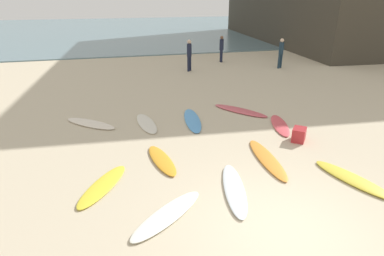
% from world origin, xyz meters
% --- Properties ---
extents(ground_plane, '(120.00, 120.00, 0.00)m').
position_xyz_m(ground_plane, '(0.00, 0.00, 0.00)').
color(ground_plane, beige).
extents(ocean_water, '(120.00, 40.00, 0.08)m').
position_xyz_m(ocean_water, '(0.00, 39.72, 0.04)').
color(ocean_water, slate).
rests_on(ocean_water, ground_plane).
extents(surfboard_0, '(0.68, 2.48, 0.08)m').
position_xyz_m(surfboard_0, '(0.95, 2.78, 0.04)').
color(surfboard_0, orange).
rests_on(surfboard_0, ground_plane).
extents(surfboard_1, '(1.48, 1.98, 0.08)m').
position_xyz_m(surfboard_1, '(-3.51, 2.52, 0.04)').
color(surfboard_1, yellow).
rests_on(surfboard_1, ground_plane).
extents(surfboard_2, '(1.89, 2.23, 0.08)m').
position_xyz_m(surfboard_2, '(1.75, 6.70, 0.04)').
color(surfboard_2, '#D45660').
rests_on(surfboard_2, ground_plane).
extents(surfboard_3, '(0.99, 2.33, 0.08)m').
position_xyz_m(surfboard_3, '(-0.49, 1.60, 0.04)').
color(surfboard_3, silver).
rests_on(surfboard_3, ground_plane).
extents(surfboard_4, '(0.79, 2.07, 0.07)m').
position_xyz_m(surfboard_4, '(-2.01, 6.28, 0.03)').
color(surfboard_4, silver).
rests_on(surfboard_4, ground_plane).
extents(surfboard_5, '(1.95, 1.70, 0.09)m').
position_xyz_m(surfboard_5, '(-2.19, 1.05, 0.04)').
color(surfboard_5, white).
rests_on(surfboard_5, ground_plane).
extents(surfboard_6, '(0.84, 2.48, 0.06)m').
position_xyz_m(surfboard_6, '(-0.34, 6.19, 0.03)').
color(surfboard_6, '#519DE5').
rests_on(surfboard_6, ground_plane).
extents(surfboard_7, '(1.99, 1.86, 0.08)m').
position_xyz_m(surfboard_7, '(-3.94, 6.74, 0.04)').
color(surfboard_7, '#EDDFC8').
rests_on(surfboard_7, ground_plane).
extents(surfboard_8, '(0.79, 1.96, 0.08)m').
position_xyz_m(surfboard_8, '(-1.92, 3.43, 0.04)').
color(surfboard_8, gold).
rests_on(surfboard_8, ground_plane).
extents(surfboard_9, '(1.14, 2.21, 0.09)m').
position_xyz_m(surfboard_9, '(2.53, 1.28, 0.04)').
color(surfboard_9, yellow).
rests_on(surfboard_9, ground_plane).
extents(surfboard_10, '(1.08, 2.07, 0.07)m').
position_xyz_m(surfboard_10, '(2.53, 4.95, 0.04)').
color(surfboard_10, '#E25059').
rests_on(surfboard_10, ground_plane).
extents(beachgoer_near, '(0.37, 0.37, 1.81)m').
position_xyz_m(beachgoer_near, '(7.17, 13.54, 1.02)').
color(beachgoer_near, '#1E3342').
rests_on(beachgoer_near, ground_plane).
extents(beachgoer_mid, '(0.40, 0.40, 1.84)m').
position_xyz_m(beachgoer_mid, '(1.51, 14.16, 1.04)').
color(beachgoer_mid, '#191E33').
rests_on(beachgoer_mid, ground_plane).
extents(beachgoer_far, '(0.30, 0.34, 1.73)m').
position_xyz_m(beachgoer_far, '(4.27, 16.29, 0.96)').
color(beachgoer_far, '#191E33').
rests_on(beachgoer_far, ground_plane).
extents(beach_cooler, '(0.61, 0.62, 0.43)m').
position_xyz_m(beach_cooler, '(2.49, 3.69, 0.21)').
color(beach_cooler, '#B2282D').
rests_on(beach_cooler, ground_plane).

